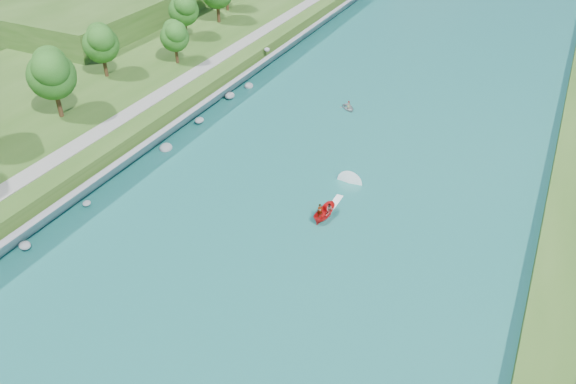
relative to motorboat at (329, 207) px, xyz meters
The scene contains 7 objects.
ground 17.57m from the motorboat, 100.21° to the right, with size 260.00×260.00×0.00m, color #2D5119.
river_water 4.20m from the motorboat, 138.76° to the left, with size 55.00×240.00×0.10m, color #1A645F.
berm_west 53.19m from the motorboat, behind, with size 45.00×240.00×3.50m, color #2D5119.
riprap_bank 29.01m from the motorboat, behind, with size 4.90×236.00×4.22m.
riverside_path 35.82m from the motorboat, behind, with size 3.00×200.00×0.10m, color gray.
motorboat is the anchor object (origin of this frame).
raft 29.75m from the motorboat, 106.24° to the left, with size 3.79×3.78×1.51m.
Camera 1 is at (23.67, -36.17, 41.96)m, focal length 35.00 mm.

